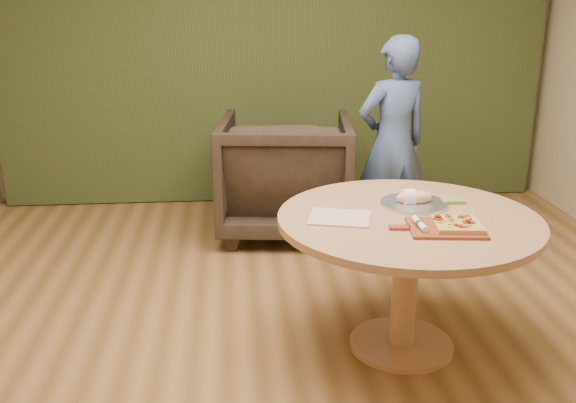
# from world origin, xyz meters

# --- Properties ---
(room_shell) EXTENTS (5.04, 6.04, 2.84)m
(room_shell) POSITION_xyz_m (0.00, 0.00, 1.40)
(room_shell) COLOR olive
(room_shell) RESTS_ON ground
(curtain) EXTENTS (4.80, 0.14, 2.78)m
(curtain) POSITION_xyz_m (0.00, 2.90, 1.40)
(curtain) COLOR #2D3B1A
(curtain) RESTS_ON ground
(pedestal_table) EXTENTS (1.33, 1.33, 0.75)m
(pedestal_table) POSITION_xyz_m (0.50, 0.19, 0.61)
(pedestal_table) COLOR tan
(pedestal_table) RESTS_ON ground
(pizza_paddle) EXTENTS (0.46, 0.32, 0.01)m
(pizza_paddle) POSITION_xyz_m (0.62, -0.02, 0.76)
(pizza_paddle) COLOR brown
(pizza_paddle) RESTS_ON pedestal_table
(flatbread_pizza) EXTENTS (0.24, 0.24, 0.04)m
(flatbread_pizza) POSITION_xyz_m (0.68, -0.03, 0.78)
(flatbread_pizza) COLOR #D4A953
(flatbread_pizza) RESTS_ON pizza_paddle
(cutlery_roll) EXTENTS (0.04, 0.20, 0.03)m
(cutlery_roll) POSITION_xyz_m (0.50, -0.01, 0.78)
(cutlery_roll) COLOR white
(cutlery_roll) RESTS_ON pizza_paddle
(newspaper) EXTENTS (0.35, 0.32, 0.01)m
(newspaper) POSITION_xyz_m (0.15, 0.18, 0.76)
(newspaper) COLOR white
(newspaper) RESTS_ON pedestal_table
(serving_tray) EXTENTS (0.36, 0.36, 0.02)m
(serving_tray) POSITION_xyz_m (0.58, 0.36, 0.76)
(serving_tray) COLOR silver
(serving_tray) RESTS_ON pedestal_table
(bread_roll) EXTENTS (0.19, 0.09, 0.09)m
(bread_roll) POSITION_xyz_m (0.57, 0.36, 0.79)
(bread_roll) COLOR #E0C789
(bread_roll) RESTS_ON serving_tray
(green_packet) EXTENTS (0.13, 0.11, 0.02)m
(green_packet) POSITION_xyz_m (0.80, 0.39, 0.76)
(green_packet) COLOR olive
(green_packet) RESTS_ON pedestal_table
(armchair) EXTENTS (1.10, 1.04, 1.03)m
(armchair) POSITION_xyz_m (0.03, 2.00, 0.51)
(armchair) COLOR black
(armchair) RESTS_ON ground
(person_standing) EXTENTS (0.65, 0.52, 1.55)m
(person_standing) POSITION_xyz_m (0.79, 1.70, 0.78)
(person_standing) COLOR #425A8D
(person_standing) RESTS_ON ground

